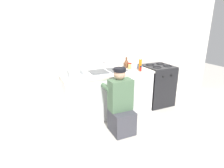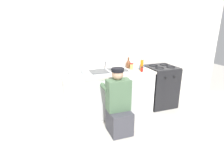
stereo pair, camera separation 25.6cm
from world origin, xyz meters
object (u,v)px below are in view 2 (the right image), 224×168
sink_double_basin (108,71)px  coffee_mug (141,67)px  stove_range (160,86)px  plumber_person (119,107)px  dish_rack_tray (75,74)px  spice_bottle_red (142,69)px  vase_decorative (128,64)px  soap_bottle_orange (142,65)px  condiment_jar (132,66)px

sink_double_basin → coffee_mug: sink_double_basin is taller
coffee_mug → stove_range: bearing=-1.4°
plumber_person → dish_rack_tray: 0.99m
sink_double_basin → coffee_mug: bearing=0.8°
sink_double_basin → dish_rack_tray: 0.63m
spice_bottle_red → dish_rack_tray: bearing=171.6°
spice_bottle_red → dish_rack_tray: 1.27m
sink_double_basin → vase_decorative: vase_decorative is taller
plumber_person → soap_bottle_orange: (0.71, 0.57, 0.53)m
condiment_jar → vase_decorative: vase_decorative is taller
soap_bottle_orange → dish_rack_tray: size_ratio=0.89×
coffee_mug → spice_bottle_red: (-0.10, -0.20, 0.00)m
spice_bottle_red → vase_decorative: 0.37m
vase_decorative → soap_bottle_orange: bearing=-59.8°
sink_double_basin → condiment_jar: sink_double_basin is taller
coffee_mug → dish_rack_tray: (-1.35, -0.02, -0.02)m
vase_decorative → condiment_jar: bearing=-75.0°
spice_bottle_red → stove_range: bearing=17.9°
condiment_jar → coffee_mug: size_ratio=1.02×
stove_range → soap_bottle_orange: size_ratio=3.62×
soap_bottle_orange → vase_decorative: (-0.16, 0.28, -0.02)m
plumber_person → dish_rack_tray: plumber_person is taller
plumber_person → coffee_mug: 1.14m
sink_double_basin → condiment_jar: size_ratio=6.25×
dish_rack_tray → vase_decorative: bearing=8.4°
stove_range → coffee_mug: coffee_mug is taller
coffee_mug → spice_bottle_red: size_ratio=1.20×
sink_double_basin → coffee_mug: 0.72m
plumber_person → soap_bottle_orange: 1.05m
condiment_jar → dish_rack_tray: 1.16m
coffee_mug → soap_bottle_orange: size_ratio=0.50×
soap_bottle_orange → vase_decorative: size_ratio=1.09×
stove_range → spice_bottle_red: size_ratio=8.62×
plumber_person → sink_double_basin: bearing=85.1°
sink_double_basin → stove_range: size_ratio=0.88×
soap_bottle_orange → condiment_jar: bearing=127.4°
spice_bottle_red → vase_decorative: bearing=110.1°
sink_double_basin → condiment_jar: bearing=6.3°
vase_decorative → spice_bottle_red: bearing=-69.9°
stove_range → soap_bottle_orange: bearing=-168.1°
stove_range → condiment_jar: size_ratio=7.07×
coffee_mug → spice_bottle_red: bearing=-116.4°
soap_bottle_orange → vase_decorative: 0.32m
coffee_mug → soap_bottle_orange: soap_bottle_orange is taller
stove_range → condiment_jar: (-0.68, 0.06, 0.49)m
stove_range → spice_bottle_red: 0.78m
stove_range → spice_bottle_red: spice_bottle_red is taller
vase_decorative → sink_double_basin: bearing=-162.0°
stove_range → condiment_jar: bearing=175.0°
plumber_person → condiment_jar: size_ratio=8.63×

